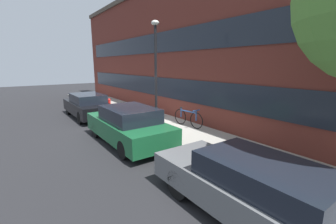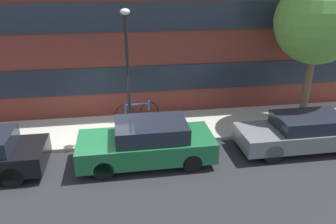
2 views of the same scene
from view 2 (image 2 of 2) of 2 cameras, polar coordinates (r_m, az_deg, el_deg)
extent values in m
plane|color=#232326|center=(11.79, -11.76, -6.39)|extent=(56.00, 56.00, 0.00)
cube|color=#A8A399|center=(12.97, -11.59, -3.26)|extent=(28.00, 2.70, 0.12)
cube|color=maroon|center=(13.62, -12.61, 14.37)|extent=(28.00, 0.90, 7.56)
cube|color=#1E232D|center=(13.62, -11.95, 5.27)|extent=(25.76, 0.04, 1.10)
cube|color=#1E232D|center=(13.11, -12.86, 15.71)|extent=(25.76, 0.04, 1.10)
cylinder|color=black|center=(10.53, -25.47, -10.13)|extent=(0.64, 0.18, 0.64)
cylinder|color=black|center=(11.79, -23.62, -6.20)|extent=(0.64, 0.18, 0.64)
cube|color=#195B33|center=(10.60, -3.83, -5.97)|extent=(4.31, 1.80, 0.67)
cube|color=black|center=(10.35, -2.97, -3.05)|extent=(2.24, 1.59, 0.51)
cylinder|color=black|center=(10.02, -11.08, -9.95)|extent=(0.61, 0.18, 0.61)
cylinder|color=black|center=(11.43, -10.90, -5.57)|extent=(0.61, 0.18, 0.61)
cylinder|color=black|center=(10.22, 4.21, -8.84)|extent=(0.61, 0.18, 0.61)
cylinder|color=black|center=(11.60, 2.42, -4.68)|extent=(0.61, 0.18, 0.61)
cube|color=slate|center=(12.26, 22.35, -3.74)|extent=(4.50, 1.61, 0.58)
cube|color=black|center=(12.15, 23.44, -1.51)|extent=(2.34, 1.42, 0.44)
cylinder|color=black|center=(11.15, 17.81, -6.95)|extent=(0.66, 0.18, 0.66)
cylinder|color=black|center=(12.28, 14.95, -3.73)|extent=(0.66, 0.18, 0.66)
cylinder|color=black|center=(13.61, 25.80, -2.65)|extent=(0.66, 0.18, 0.66)
torus|color=black|center=(13.47, -3.26, 0.25)|extent=(0.75, 0.11, 0.75)
torus|color=black|center=(13.33, -7.60, -0.18)|extent=(0.75, 0.11, 0.75)
cylinder|color=#234C8C|center=(13.27, -5.47, 1.38)|extent=(0.98, 0.15, 0.06)
cylinder|color=#234C8C|center=(13.25, -7.43, 0.69)|extent=(0.06, 0.06, 0.43)
cylinder|color=#234C8C|center=(13.39, -3.37, 1.09)|extent=(0.06, 0.06, 0.43)
ellipsoid|color=black|center=(13.17, -7.48, 1.67)|extent=(0.21, 0.10, 0.05)
cylinder|color=#234C8C|center=(13.30, -3.39, 2.06)|extent=(0.09, 0.44, 0.05)
cylinder|color=brown|center=(13.90, 23.07, 4.35)|extent=(0.29, 0.29, 3.13)
sphere|color=#568C38|center=(13.40, 24.70, 14.21)|extent=(3.13, 3.13, 3.13)
cylinder|color=black|center=(11.33, -6.93, 5.40)|extent=(0.11, 0.11, 4.36)
ellipsoid|color=silver|center=(10.87, -7.52, 16.95)|extent=(0.32, 0.32, 0.20)
camera|label=1|loc=(10.48, 44.62, 1.07)|focal=24.00mm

